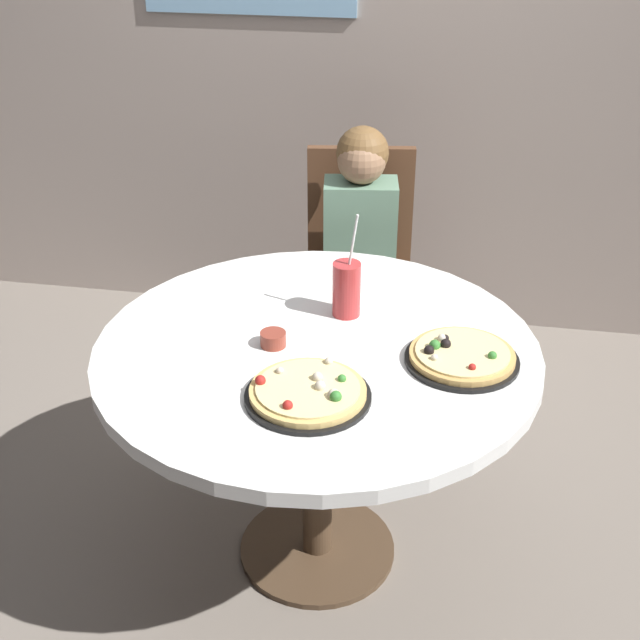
{
  "coord_description": "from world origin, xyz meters",
  "views": [
    {
      "loc": [
        0.35,
        -1.93,
        1.94
      ],
      "look_at": [
        0.0,
        0.05,
        0.8
      ],
      "focal_mm": 47.94,
      "sensor_mm": 36.0,
      "label": 1
    }
  ],
  "objects": [
    {
      "name": "ground_plane",
      "position": [
        0.0,
        0.0,
        0.0
      ],
      "size": [
        8.0,
        8.0,
        0.0
      ],
      "primitive_type": "plane",
      "color": "slate"
    },
    {
      "name": "dining_table",
      "position": [
        0.0,
        0.0,
        0.65
      ],
      "size": [
        1.2,
        1.2,
        0.75
      ],
      "color": "white",
      "rests_on": "ground_plane"
    },
    {
      "name": "chair_wooden",
      "position": [
        -0.01,
        0.99,
        0.53
      ],
      "size": [
        0.45,
        0.45,
        0.95
      ],
      "color": "brown",
      "rests_on": "ground_plane"
    },
    {
      "name": "diner_child",
      "position": [
        0.01,
        0.81,
        0.48
      ],
      "size": [
        0.3,
        0.43,
        1.08
      ],
      "color": "#3F4766",
      "rests_on": "ground_plane"
    },
    {
      "name": "pizza_veggie",
      "position": [
        0.02,
        -0.25,
        0.77
      ],
      "size": [
        0.31,
        0.31,
        0.05
      ],
      "color": "black",
      "rests_on": "dining_table"
    },
    {
      "name": "pizza_cheese",
      "position": [
        0.39,
        -0.02,
        0.77
      ],
      "size": [
        0.3,
        0.3,
        0.05
      ],
      "color": "black",
      "rests_on": "dining_table"
    },
    {
      "name": "soda_cup",
      "position": [
        0.05,
        0.18,
        0.83
      ],
      "size": [
        0.08,
        0.08,
        0.31
      ],
      "color": "#B73333",
      "rests_on": "dining_table"
    },
    {
      "name": "sauce_bowl",
      "position": [
        -0.12,
        -0.02,
        0.77
      ],
      "size": [
        0.07,
        0.07,
        0.04
      ],
      "primitive_type": "cylinder",
      "color": "brown",
      "rests_on": "dining_table"
    }
  ]
}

